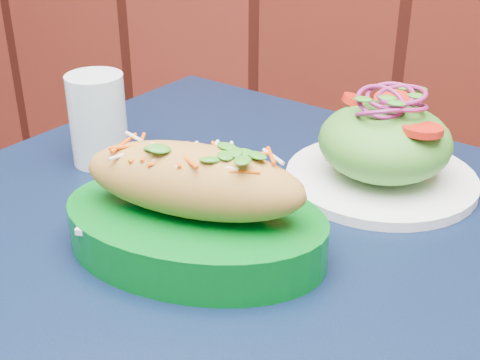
% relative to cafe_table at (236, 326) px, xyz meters
% --- Properties ---
extents(cafe_table, '(1.01, 1.01, 0.75)m').
position_rel_cafe_table_xyz_m(cafe_table, '(0.00, 0.00, 0.00)').
color(cafe_table, black).
rests_on(cafe_table, ground).
extents(banh_mi_basket, '(0.27, 0.18, 0.12)m').
position_rel_cafe_table_xyz_m(banh_mi_basket, '(-0.04, -0.00, 0.13)').
color(banh_mi_basket, '#005F14').
rests_on(banh_mi_basket, cafe_table).
extents(salad_plate, '(0.23, 0.23, 0.12)m').
position_rel_cafe_table_xyz_m(salad_plate, '(0.12, 0.20, 0.13)').
color(salad_plate, white).
rests_on(salad_plate, cafe_table).
extents(water_glass, '(0.07, 0.07, 0.11)m').
position_rel_cafe_table_xyz_m(water_glass, '(-0.23, 0.15, 0.14)').
color(water_glass, silver).
rests_on(water_glass, cafe_table).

